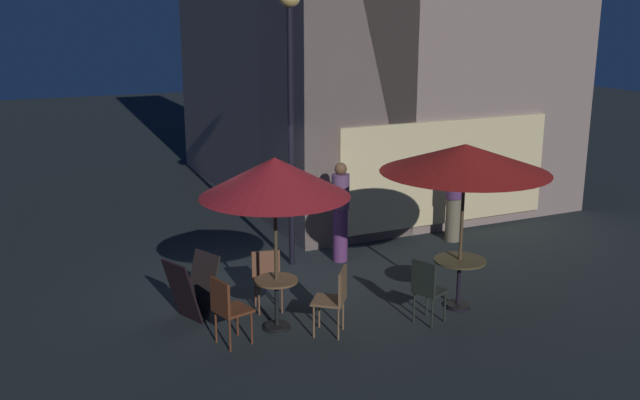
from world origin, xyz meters
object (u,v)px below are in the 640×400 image
Objects in this scene: cafe_chair_2 at (335,295)px; cafe_table_1 at (277,296)px; menu_sandwich_board at (192,288)px; patron_standing_1 at (454,198)px; patron_standing_0 at (340,211)px; cafe_chair_0 at (427,286)px; patio_umbrella_1 at (275,178)px; cafe_chair_1 at (227,305)px; cafe_table_0 at (459,271)px; street_lamp_near_corner at (290,60)px; patio_umbrella_0 at (465,159)px; cafe_chair_3 at (267,274)px.

cafe_table_1 is at bearing 0.00° from cafe_chair_2.
menu_sandwich_board is 5.84m from patron_standing_1.
cafe_chair_0 is at bearing 80.35° from patron_standing_0.
cafe_chair_1 is at bearing -164.99° from patio_umbrella_1.
cafe_chair_0 is (-0.79, -0.31, 0.01)m from cafe_table_0.
cafe_chair_1 is (-0.80, -0.21, -1.63)m from patio_umbrella_1.
street_lamp_near_corner reaches higher than patio_umbrella_0.
patio_umbrella_0 is 1.39× the size of patron_standing_0.
cafe_chair_2 is 0.53× the size of patron_standing_0.
cafe_table_0 is 0.85m from cafe_chair_0.
patio_umbrella_0 reaches higher than patron_standing_0.
cafe_chair_3 is at bearing -123.57° from street_lamp_near_corner.
cafe_chair_1 is (-3.58, 0.23, 0.00)m from cafe_table_0.
patio_umbrella_1 is at bearing -0.00° from cafe_chair_1.
cafe_chair_2 is at bearing -178.14° from cafe_table_0.
cafe_chair_0 is 2.41m from cafe_chair_3.
cafe_chair_1 reaches higher than cafe_table_1.
cafe_chair_3 is at bearing 28.63° from patron_standing_0.
cafe_chair_2 reaches higher than cafe_table_1.
cafe_table_0 is at bearing 141.78° from patron_standing_1.
cafe_chair_2 is at bearing 33.07° from cafe_chair_3.
cafe_table_0 is 2.91m from cafe_chair_3.
cafe_chair_0 reaches higher than cafe_chair_2.
cafe_table_0 is 0.32× the size of patio_umbrella_1.
patio_umbrella_1 is at bearing 171.01° from patio_umbrella_0.
cafe_chair_1 is 1.10× the size of cafe_chair_3.
cafe_table_0 is at bearing 76.24° from cafe_chair_3.
patio_umbrella_0 is 2.59× the size of cafe_chair_0.
patio_umbrella_0 reaches higher than cafe_chair_1.
menu_sandwich_board is 1.30m from cafe_table_1.
patio_umbrella_1 is at bearing 0.00° from cafe_chair_3.
street_lamp_near_corner is 5.56× the size of cafe_chair_3.
cafe_chair_0 is at bearing 61.41° from cafe_chair_3.
patio_umbrella_0 is 2.73m from cafe_chair_2.
patio_umbrella_1 is 2.57× the size of cafe_chair_2.
patron_standing_0 is (1.95, 1.44, 0.40)m from cafe_chair_3.
menu_sandwich_board is 0.96× the size of cafe_chair_2.
patio_umbrella_1 is at bearing 63.43° from cafe_table_1.
cafe_table_1 is 2.14m from cafe_chair_0.
street_lamp_near_corner is 4.24m from cafe_chair_2.
cafe_chair_1 reaches higher than cafe_chair_3.
cafe_chair_2 is at bearing -37.17° from patio_umbrella_1.
patio_umbrella_0 is 3.41m from cafe_chair_3.
cafe_chair_0 is 1.02× the size of cafe_chair_1.
cafe_chair_0 is at bearing -158.17° from cafe_table_0.
street_lamp_near_corner reaches higher than cafe_chair_3.
menu_sandwich_board is at bearing 139.27° from patio_umbrella_1.
cafe_table_0 is 0.46× the size of patron_standing_1.
patron_standing_0 is (2.10, 2.21, 0.44)m from cafe_table_1.
cafe_chair_1 is (0.19, -1.06, 0.10)m from menu_sandwich_board.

